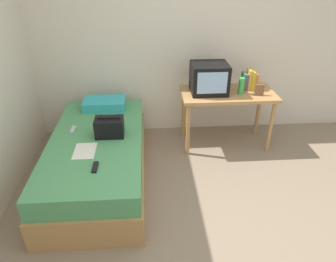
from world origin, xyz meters
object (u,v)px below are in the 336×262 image
(water_bottle, at_px, (241,86))
(magazine, at_px, (85,151))
(tv, at_px, (209,78))
(picture_frame, at_px, (259,90))
(remote_dark, at_px, (95,167))
(pillow, at_px, (105,104))
(bed, at_px, (99,159))
(book_row, at_px, (249,80))
(handbag, at_px, (109,127))
(desk, at_px, (227,99))
(remote_silver, at_px, (73,129))

(water_bottle, xyz_separation_m, magazine, (-1.78, -0.86, -0.30))
(tv, height_order, picture_frame, tv)
(remote_dark, bearing_deg, pillow, 92.23)
(bed, xyz_separation_m, book_row, (1.85, 0.77, 0.59))
(handbag, bearing_deg, picture_frame, 15.62)
(book_row, height_order, picture_frame, book_row)
(pillow, distance_m, remote_dark, 1.28)
(water_bottle, distance_m, remote_dark, 2.02)
(picture_frame, bearing_deg, book_row, 104.79)
(tv, xyz_separation_m, water_bottle, (0.39, -0.08, -0.08))
(desk, bearing_deg, picture_frame, -19.70)
(water_bottle, bearing_deg, book_row, 47.27)
(handbag, relative_size, remote_dark, 1.92)
(water_bottle, relative_size, picture_frame, 1.50)
(book_row, bearing_deg, bed, -157.56)
(bed, xyz_separation_m, water_bottle, (1.71, 0.61, 0.58))
(picture_frame, relative_size, remote_dark, 0.86)
(bed, bearing_deg, remote_dark, -82.73)
(bed, relative_size, handbag, 6.67)
(magazine, bearing_deg, picture_frame, 21.74)
(tv, bearing_deg, remote_dark, -135.71)
(book_row, bearing_deg, picture_frame, -75.21)
(book_row, distance_m, remote_dark, 2.23)
(pillow, height_order, remote_silver, pillow)
(water_bottle, height_order, remote_silver, water_bottle)
(magazine, distance_m, remote_dark, 0.32)
(tv, distance_m, book_row, 0.54)
(book_row, xyz_separation_m, picture_frame, (0.06, -0.23, -0.04))
(desk, relative_size, water_bottle, 5.73)
(pillow, bearing_deg, desk, -2.96)
(bed, xyz_separation_m, tv, (1.32, 0.68, 0.66))
(handbag, relative_size, magazine, 1.03)
(magazine, bearing_deg, book_row, 27.85)
(pillow, relative_size, magazine, 1.78)
(bed, xyz_separation_m, magazine, (-0.07, -0.25, 0.27))
(pillow, bearing_deg, bed, -91.44)
(tv, height_order, handbag, tv)
(book_row, bearing_deg, magazine, -152.15)
(bed, bearing_deg, tv, 27.34)
(desk, xyz_separation_m, remote_dark, (-1.50, -1.20, -0.10))
(water_bottle, relative_size, remote_dark, 1.30)
(handbag, bearing_deg, desk, 23.53)
(bed, distance_m, remote_silver, 0.43)
(handbag, bearing_deg, remote_dark, -97.89)
(tv, distance_m, remote_silver, 1.71)
(tv, bearing_deg, picture_frame, -13.50)
(handbag, xyz_separation_m, remote_silver, (-0.42, 0.14, -0.09))
(bed, relative_size, pillow, 3.88)
(tv, distance_m, picture_frame, 0.62)
(water_bottle, bearing_deg, pillow, 175.30)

